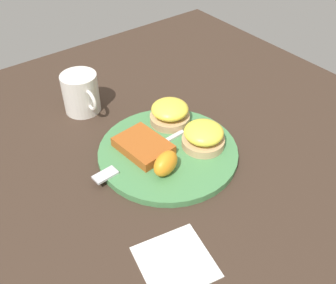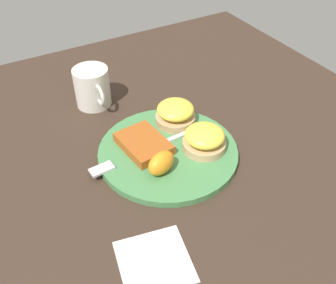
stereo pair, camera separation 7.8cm
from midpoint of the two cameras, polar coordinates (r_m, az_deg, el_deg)
ground_plane at (r=0.80m, az=-2.78°, el=-1.97°), size 1.10×1.10×0.00m
plate at (r=0.80m, az=-2.80°, el=-1.60°), size 0.28×0.28×0.01m
sandwich_benedict_left at (r=0.79m, az=2.36°, el=0.76°), size 0.09×0.09×0.05m
sandwich_benedict_right at (r=0.85m, az=-2.36°, el=4.17°), size 0.09×0.09×0.05m
hashbrown_patty at (r=0.79m, az=-6.44°, el=-0.68°), size 0.12×0.09×0.02m
orange_wedge at (r=0.73m, az=-3.40°, el=-3.26°), size 0.05×0.07×0.04m
fork at (r=0.78m, az=-7.44°, el=-2.37°), size 0.03×0.23×0.00m
cup at (r=0.93m, az=-14.89°, el=6.78°), size 0.11×0.08×0.09m
napkin at (r=0.64m, az=-2.58°, el=-17.13°), size 0.13×0.13×0.00m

